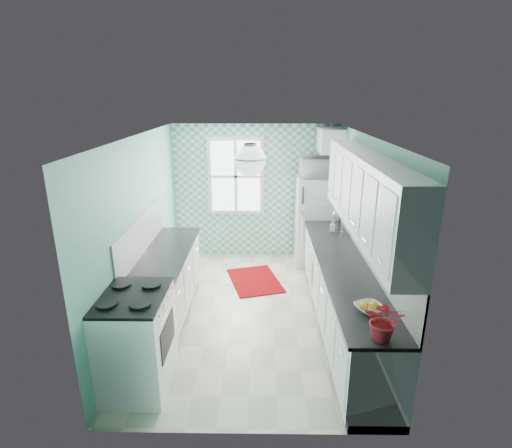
{
  "coord_description": "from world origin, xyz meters",
  "views": [
    {
      "loc": [
        0.12,
        -5.11,
        3.01
      ],
      "look_at": [
        0.05,
        0.25,
        1.25
      ],
      "focal_mm": 28.0,
      "sensor_mm": 36.0,
      "label": 1
    }
  ],
  "objects_px": {
    "stove": "(135,339)",
    "sink": "(331,235)",
    "potted_plant": "(385,321)",
    "fridge": "(315,221)",
    "ceiling_light": "(250,160)",
    "fruit_bowl": "(369,308)",
    "microwave": "(318,167)"
  },
  "relations": [
    {
      "from": "fridge",
      "to": "sink",
      "type": "bearing_deg",
      "value": -84.97
    },
    {
      "from": "stove",
      "to": "sink",
      "type": "bearing_deg",
      "value": 40.19
    },
    {
      "from": "stove",
      "to": "microwave",
      "type": "relative_size",
      "value": 1.7
    },
    {
      "from": "ceiling_light",
      "to": "potted_plant",
      "type": "xyz_separation_m",
      "value": [
        1.2,
        -1.27,
        -1.19
      ]
    },
    {
      "from": "stove",
      "to": "fruit_bowl",
      "type": "relative_size",
      "value": 3.89
    },
    {
      "from": "stove",
      "to": "potted_plant",
      "type": "xyz_separation_m",
      "value": [
        2.4,
        -0.54,
        0.58
      ]
    },
    {
      "from": "stove",
      "to": "sink",
      "type": "distance_m",
      "value": 3.29
    },
    {
      "from": "sink",
      "to": "potted_plant",
      "type": "height_order",
      "value": "sink"
    },
    {
      "from": "ceiling_light",
      "to": "fridge",
      "type": "bearing_deg",
      "value": 66.86
    },
    {
      "from": "ceiling_light",
      "to": "fridge",
      "type": "height_order",
      "value": "ceiling_light"
    },
    {
      "from": "ceiling_light",
      "to": "fruit_bowl",
      "type": "relative_size",
      "value": 1.3
    },
    {
      "from": "fridge",
      "to": "microwave",
      "type": "xyz_separation_m",
      "value": [
        0.0,
        0.0,
        0.98
      ]
    },
    {
      "from": "ceiling_light",
      "to": "fridge",
      "type": "relative_size",
      "value": 0.22
    },
    {
      "from": "ceiling_light",
      "to": "sink",
      "type": "height_order",
      "value": "ceiling_light"
    },
    {
      "from": "sink",
      "to": "potted_plant",
      "type": "distance_m",
      "value": 2.76
    },
    {
      "from": "fruit_bowl",
      "to": "microwave",
      "type": "xyz_separation_m",
      "value": [
        -0.09,
        3.38,
        0.81
      ]
    },
    {
      "from": "fruit_bowl",
      "to": "microwave",
      "type": "distance_m",
      "value": 3.48
    },
    {
      "from": "stove",
      "to": "sink",
      "type": "height_order",
      "value": "sink"
    },
    {
      "from": "sink",
      "to": "fruit_bowl",
      "type": "xyz_separation_m",
      "value": [
        -0.0,
        -2.28,
        0.04
      ]
    },
    {
      "from": "sink",
      "to": "fruit_bowl",
      "type": "bearing_deg",
      "value": -92.01
    },
    {
      "from": "microwave",
      "to": "ceiling_light",
      "type": "bearing_deg",
      "value": 64.21
    },
    {
      "from": "fridge",
      "to": "fruit_bowl",
      "type": "xyz_separation_m",
      "value": [
        0.09,
        -3.38,
        0.17
      ]
    },
    {
      "from": "microwave",
      "to": "fridge",
      "type": "bearing_deg",
      "value": 51.46
    },
    {
      "from": "fridge",
      "to": "stove",
      "type": "distance_m",
      "value": 4.05
    },
    {
      "from": "ceiling_light",
      "to": "sink",
      "type": "bearing_deg",
      "value": 51.04
    },
    {
      "from": "sink",
      "to": "fruit_bowl",
      "type": "height_order",
      "value": "sink"
    },
    {
      "from": "sink",
      "to": "microwave",
      "type": "height_order",
      "value": "microwave"
    },
    {
      "from": "ceiling_light",
      "to": "sink",
      "type": "xyz_separation_m",
      "value": [
        1.2,
        1.49,
        -1.39
      ]
    },
    {
      "from": "ceiling_light",
      "to": "fridge",
      "type": "xyz_separation_m",
      "value": [
        1.11,
        2.6,
        -1.52
      ]
    },
    {
      "from": "fruit_bowl",
      "to": "potted_plant",
      "type": "distance_m",
      "value": 0.51
    },
    {
      "from": "fridge",
      "to": "potted_plant",
      "type": "xyz_separation_m",
      "value": [
        0.09,
        -3.87,
        0.32
      ]
    },
    {
      "from": "stove",
      "to": "microwave",
      "type": "height_order",
      "value": "microwave"
    }
  ]
}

